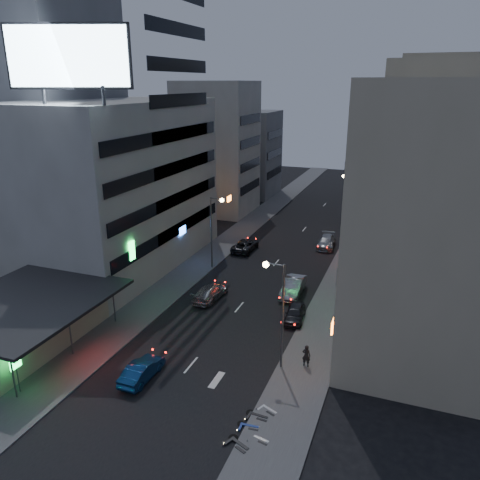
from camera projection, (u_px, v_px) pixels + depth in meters
The scene contains 29 objects.
ground at pixel (164, 397), 30.86m from camera, with size 180.00×180.00×0.00m, color black.
sidewalk_left at pixel (225, 244), 60.11m from camera, with size 4.00×120.00×0.12m, color #4C4C4F.
sidewalk_right at pixel (351, 260), 54.74m from camera, with size 4.00×120.00×0.12m, color #4C4C4F.
food_court at pixel (19, 321), 36.66m from camera, with size 11.00×13.00×3.88m.
white_building at pixel (114, 185), 51.41m from camera, with size 14.00×24.00×18.00m, color #B3B3AE.
grey_tower at pixel (59, 107), 54.53m from camera, with size 10.00×14.00×34.00m, color gray.
shophouse_near at pixel (426, 233), 31.93m from camera, with size 10.00×11.00×20.00m, color #B4A78D.
shophouse_mid at pixel (429, 218), 42.60m from camera, with size 11.00×12.00×16.00m, color gray.
shophouse_far at pixel (427, 163), 53.33m from camera, with size 10.00×14.00×22.00m, color #B4A78D.
far_left_a at pixel (217, 148), 72.74m from camera, with size 11.00×10.00×20.00m, color #B3B3AE.
far_left_b at pixel (243, 153), 85.23m from camera, with size 12.00×10.00×15.00m, color gray.
far_right_a at pixel (429, 161), 67.09m from camera, with size 11.00×12.00×18.00m, color gray.
far_right_b at pixel (434, 131), 78.37m from camera, with size 12.00×12.00×24.00m, color #B4A78D.
billboard at pixel (68, 57), 37.13m from camera, with size 9.52×3.75×6.20m.
street_lamp_right_near at pixel (278, 300), 32.48m from camera, with size 1.60×0.44×8.02m.
street_lamp_left at pixel (215, 222), 50.62m from camera, with size 1.60×0.44×8.02m.
street_lamp_right_far at pixel (349, 196), 62.61m from camera, with size 1.60×0.44×8.02m.
parked_car_right_near at pixel (295, 313), 40.71m from camera, with size 1.56×3.87×1.32m, color black.
parked_car_right_mid at pixel (293, 287), 45.62m from camera, with size 1.74×4.98×1.64m, color #A1A2A9.
parked_car_left at pixel (245, 245), 57.63m from camera, with size 2.30×4.99×1.39m, color #242529.
parked_car_right_far at pixel (326, 242), 58.84m from camera, with size 2.00×4.92×1.43m, color gray.
road_car_blue at pixel (142, 370), 32.60m from camera, with size 1.44×4.12×1.36m, color navy.
road_car_silver at pixel (210, 292), 44.70m from camera, with size 1.94×4.76×1.38m, color #A8ACB1.
person at pixel (306, 356), 33.84m from camera, with size 0.62×0.41×1.69m, color black.
scooter_black_a at pixel (250, 440), 26.19m from camera, with size 2.01×0.67×1.23m, color black, non-canonical shape.
scooter_silver_a at pixel (270, 434), 26.78m from camera, with size 1.65×0.55×1.01m, color #B4B5BC, non-canonical shape.
scooter_blue at pixel (260, 419), 27.95m from camera, with size 1.71×0.57×1.05m, color navy, non-canonical shape.
scooter_black_b at pixel (269, 409), 28.69m from camera, with size 1.87×0.62×1.14m, color black, non-canonical shape.
scooter_silver_b at pixel (278, 406), 29.09m from camera, with size 1.73×0.58×1.06m, color #AEB0B7, non-canonical shape.
Camera 1 is at (13.88, -22.45, 19.73)m, focal length 35.00 mm.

